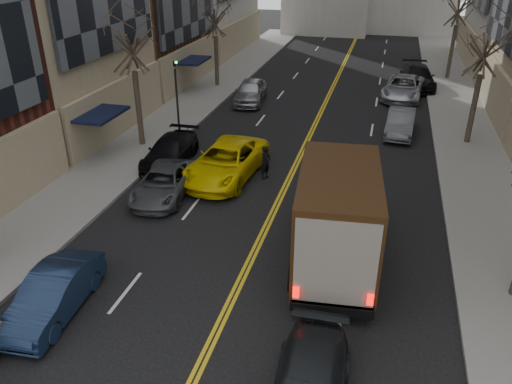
% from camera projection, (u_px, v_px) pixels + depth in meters
% --- Properties ---
extents(sidewalk_left, '(4.00, 66.00, 0.15)m').
position_uv_depth(sidewalk_left, '(186.00, 108.00, 34.01)').
color(sidewalk_left, slate).
rests_on(sidewalk_left, ground).
extents(sidewalk_right, '(4.00, 66.00, 0.15)m').
position_uv_depth(sidewalk_right, '(466.00, 131.00, 29.91)').
color(sidewalk_right, slate).
rests_on(sidewalk_right, ground).
extents(tree_lf_mid, '(3.20, 3.20, 8.91)m').
position_uv_depth(tree_lf_mid, '(129.00, 23.00, 24.98)').
color(tree_lf_mid, '#382D23').
rests_on(tree_lf_mid, sidewalk_left).
extents(tree_lf_far, '(3.20, 3.20, 8.12)m').
position_uv_depth(tree_lf_far, '(214.00, 5.00, 36.43)').
color(tree_lf_far, '#382D23').
rests_on(tree_lf_far, sidewalk_left).
extents(tree_rt_mid, '(3.20, 3.20, 8.32)m').
position_uv_depth(tree_rt_mid, '(489.00, 31.00, 25.47)').
color(tree_rt_mid, '#382D23').
rests_on(tree_rt_mid, sidewalk_right).
extents(traffic_signal, '(0.29, 0.26, 4.70)m').
position_uv_depth(traffic_signal, '(176.00, 89.00, 28.09)').
color(traffic_signal, black).
rests_on(traffic_signal, sidewalk_left).
extents(ups_truck, '(3.33, 7.11, 3.78)m').
position_uv_depth(ups_truck, '(337.00, 216.00, 17.15)').
color(ups_truck, black).
rests_on(ups_truck, ground).
extents(taxi, '(3.22, 6.10, 1.64)m').
position_uv_depth(taxi, '(226.00, 162.00, 24.00)').
color(taxi, yellow).
rests_on(taxi, ground).
extents(pedestrian, '(0.59, 0.71, 1.65)m').
position_uv_depth(pedestrian, '(265.00, 163.00, 23.88)').
color(pedestrian, black).
rests_on(pedestrian, ground).
extents(parked_lf_b, '(1.76, 4.28, 1.38)m').
position_uv_depth(parked_lf_b, '(53.00, 294.00, 15.27)').
color(parked_lf_b, '#12213A').
rests_on(parked_lf_b, ground).
extents(parked_lf_c, '(2.61, 4.82, 1.28)m').
position_uv_depth(parked_lf_c, '(164.00, 183.00, 22.31)').
color(parked_lf_c, '#46494D').
rests_on(parked_lf_c, ground).
extents(parked_lf_d, '(2.06, 4.76, 1.36)m').
position_uv_depth(parked_lf_d, '(170.00, 151.00, 25.54)').
color(parked_lf_d, black).
rests_on(parked_lf_d, ground).
extents(parked_lf_e, '(2.34, 4.89, 1.61)m').
position_uv_depth(parked_lf_e, '(250.00, 91.00, 35.00)').
color(parked_lf_e, '#9B9DA3').
rests_on(parked_lf_e, ground).
extents(parked_rt_a, '(1.80, 4.47, 1.44)m').
position_uv_depth(parked_rt_a, '(401.00, 123.00, 29.35)').
color(parked_rt_a, '#53575B').
rests_on(parked_rt_a, ground).
extents(parked_rt_b, '(3.33, 5.98, 1.58)m').
position_uv_depth(parked_rt_b, '(403.00, 88.00, 35.97)').
color(parked_rt_b, '#B8B9C0').
rests_on(parked_rt_b, ground).
extents(parked_rt_c, '(2.85, 5.84, 1.64)m').
position_uv_depth(parked_rt_c, '(418.00, 77.00, 38.55)').
color(parked_rt_c, black).
rests_on(parked_rt_c, ground).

